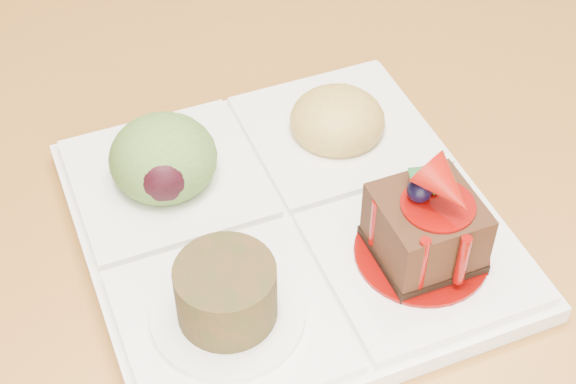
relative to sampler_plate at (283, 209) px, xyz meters
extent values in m
plane|color=#532F17|center=(0.19, 0.35, -0.77)|extent=(6.00, 6.00, 0.00)
cube|color=white|center=(0.00, 0.00, -0.01)|extent=(0.28, 0.28, 0.01)
cube|color=white|center=(0.07, -0.04, 0.00)|extent=(0.13, 0.13, 0.01)
cube|color=white|center=(-0.04, -0.07, 0.00)|extent=(0.13, 0.13, 0.01)
cube|color=white|center=(-0.07, 0.04, 0.00)|extent=(0.13, 0.13, 0.01)
cube|color=white|center=(0.04, 0.07, 0.00)|extent=(0.13, 0.13, 0.01)
cylinder|color=#6C0604|center=(0.07, -0.04, 0.00)|extent=(0.07, 0.07, 0.00)
cube|color=black|center=(0.07, -0.04, 0.00)|extent=(0.06, 0.06, 0.01)
cube|color=#341A0E|center=(0.07, -0.04, 0.02)|extent=(0.06, 0.06, 0.03)
cylinder|color=#6C0604|center=(0.07, -0.04, 0.04)|extent=(0.04, 0.04, 0.00)
sphere|color=black|center=(0.06, -0.04, 0.05)|extent=(0.01, 0.01, 0.01)
cone|color=#9A1109|center=(0.08, -0.05, 0.06)|extent=(0.04, 0.04, 0.03)
cube|color=#134D1A|center=(0.07, -0.03, 0.05)|extent=(0.01, 0.02, 0.01)
cube|color=#134D1A|center=(0.07, -0.03, 0.05)|extent=(0.01, 0.01, 0.01)
cylinder|color=#6C0604|center=(0.06, -0.07, 0.02)|extent=(0.01, 0.01, 0.04)
cylinder|color=#6C0604|center=(0.08, -0.07, 0.02)|extent=(0.01, 0.01, 0.03)
cylinder|color=#6C0604|center=(0.04, -0.04, 0.02)|extent=(0.01, 0.01, 0.03)
cylinder|color=white|center=(-0.04, -0.07, 0.00)|extent=(0.08, 0.08, 0.00)
cylinder|color=#492815|center=(-0.04, -0.07, 0.02)|extent=(0.05, 0.05, 0.03)
cylinder|color=#422D0E|center=(-0.04, -0.07, 0.03)|extent=(0.04, 0.04, 0.00)
ellipsoid|color=#597E33|center=(-0.07, 0.04, 0.01)|extent=(0.06, 0.06, 0.05)
ellipsoid|color=black|center=(-0.07, 0.02, 0.02)|extent=(0.03, 0.02, 0.03)
ellipsoid|color=#B3A140|center=(0.04, 0.07, 0.01)|extent=(0.06, 0.06, 0.04)
cube|color=#C4480E|center=(0.05, 0.07, 0.01)|extent=(0.01, 0.01, 0.01)
cube|color=#4C7319|center=(0.05, 0.08, 0.01)|extent=(0.02, 0.02, 0.01)
cube|color=#C4480E|center=(0.04, 0.08, 0.01)|extent=(0.02, 0.02, 0.01)
cube|color=#4C7319|center=(0.03, 0.07, 0.01)|extent=(0.02, 0.02, 0.01)
cube|color=#C4480E|center=(0.03, 0.06, 0.01)|extent=(0.02, 0.02, 0.01)
cube|color=#4C7319|center=(0.04, 0.06, 0.01)|extent=(0.02, 0.02, 0.01)
cube|color=#C4480E|center=(0.05, 0.05, 0.01)|extent=(0.02, 0.02, 0.01)
cube|color=#4C7319|center=(0.05, 0.06, 0.01)|extent=(0.02, 0.02, 0.01)
camera|label=1|loc=(-0.04, -0.34, 0.37)|focal=55.00mm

